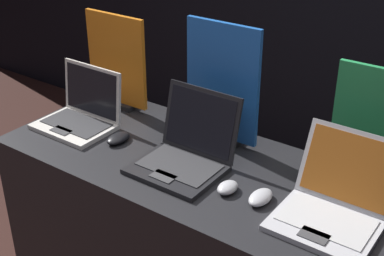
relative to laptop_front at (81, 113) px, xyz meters
name	(u,v)px	position (x,y,z in m)	size (l,w,h in m)	color
display_counter	(194,256)	(0.60, 0.02, -0.54)	(1.61, 0.68, 0.95)	black
laptop_front	(81,113)	(0.00, 0.00, 0.00)	(0.33, 0.27, 0.25)	silver
mouse_front	(118,138)	(0.24, -0.02, -0.04)	(0.07, 0.12, 0.03)	black
promo_stand_front	(117,64)	(0.00, 0.25, 0.15)	(0.33, 0.07, 0.45)	black
laptop_middle	(186,151)	(0.58, -0.01, 0.00)	(0.33, 0.34, 0.28)	black
mouse_middle	(228,188)	(0.81, -0.07, -0.04)	(0.07, 0.09, 0.03)	#B2B2B7
promo_stand_middle	(222,87)	(0.58, 0.24, 0.19)	(0.33, 0.07, 0.51)	black
laptop_back	(334,202)	(1.18, 0.00, 0.00)	(0.33, 0.37, 0.26)	#B7B7BC
mouse_back	(261,197)	(0.94, -0.06, -0.04)	(0.07, 0.12, 0.04)	#B2B2B7
promo_stand_back	(372,128)	(1.18, 0.31, 0.15)	(0.30, 0.07, 0.44)	black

